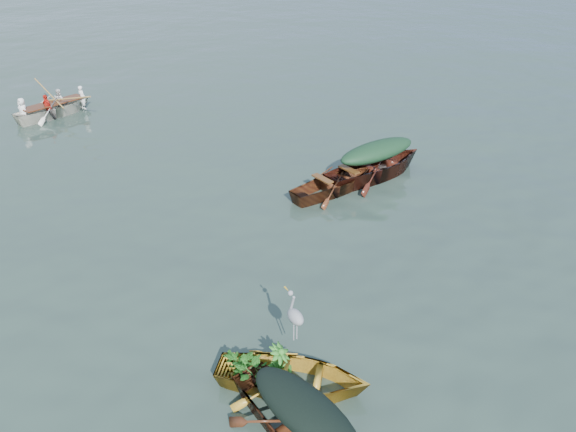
# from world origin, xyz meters

# --- Properties ---
(ground) EXTENTS (140.00, 140.00, 0.00)m
(ground) POSITION_xyz_m (0.00, 0.00, 0.00)
(ground) COLOR #2F4238
(ground) RESTS_ON ground
(yellow_dinghy) EXTENTS (3.27, 3.07, 0.84)m
(yellow_dinghy) POSITION_xyz_m (-1.79, -2.36, 0.00)
(yellow_dinghy) COLOR gold
(yellow_dinghy) RESTS_ON ground
(green_tarp_boat) EXTENTS (4.95, 2.03, 1.15)m
(green_tarp_boat) POSITION_xyz_m (4.34, 3.38, 0.00)
(green_tarp_boat) COLOR #42170F
(green_tarp_boat) RESTS_ON ground
(open_wooden_boat) EXTENTS (4.10, 1.76, 0.90)m
(open_wooden_boat) POSITION_xyz_m (2.83, 3.20, 0.00)
(open_wooden_boat) COLOR #592E16
(open_wooden_boat) RESTS_ON ground
(rowed_boat) EXTENTS (4.36, 2.68, 0.99)m
(rowed_boat) POSITION_xyz_m (-2.65, 13.57, 0.00)
(rowed_boat) COLOR white
(rowed_boat) RESTS_ON ground
(dark_tarp_cover) EXTENTS (1.14, 2.18, 0.40)m
(dark_tarp_cover) POSITION_xyz_m (-2.15, -3.34, 0.67)
(dark_tarp_cover) COLOR black
(dark_tarp_cover) RESTS_ON dark_covered_boat
(green_tarp_cover) EXTENTS (2.72, 1.12, 0.52)m
(green_tarp_cover) POSITION_xyz_m (4.34, 3.38, 0.83)
(green_tarp_cover) COLOR #14311D
(green_tarp_cover) RESTS_ON green_tarp_boat
(thwart_benches) EXTENTS (2.07, 1.00, 0.04)m
(thwart_benches) POSITION_xyz_m (2.83, 3.20, 0.47)
(thwart_benches) COLOR #533013
(thwart_benches) RESTS_ON open_wooden_boat
(heron) EXTENTS (0.49, 0.47, 0.92)m
(heron) POSITION_xyz_m (-1.47, -1.91, 0.88)
(heron) COLOR #989BA1
(heron) RESTS_ON yellow_dinghy
(dinghy_weeds) EXTENTS (1.14, 1.12, 0.60)m
(dinghy_weeds) POSITION_xyz_m (-2.19, -1.98, 0.72)
(dinghy_weeds) COLOR #246F1D
(dinghy_weeds) RESTS_ON yellow_dinghy
(rowers) EXTENTS (3.15, 2.11, 0.76)m
(rowers) POSITION_xyz_m (-2.65, 13.57, 0.88)
(rowers) COLOR white
(rowers) RESTS_ON rowed_boat
(oars) EXTENTS (1.50, 2.64, 0.06)m
(oars) POSITION_xyz_m (-2.65, 13.57, 0.53)
(oars) COLOR olive
(oars) RESTS_ON rowed_boat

